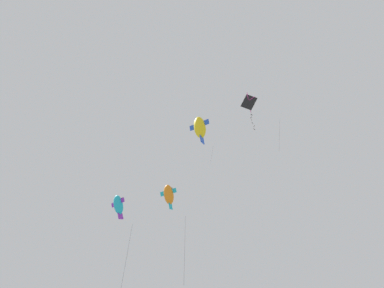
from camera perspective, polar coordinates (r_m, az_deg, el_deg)
name	(u,v)px	position (r m, az deg, el deg)	size (l,w,h in m)	color
kite_fish_mid_left	(200,127)	(31.02, 1.23, 2.60)	(2.32, 1.68, 5.70)	yellow
kite_fish_near_left	(169,195)	(21.56, -3.67, -7.95)	(1.97, 1.50, 6.29)	orange
kite_diamond_near_right	(250,103)	(30.09, 9.01, 6.33)	(3.18, 2.90, 8.44)	black
kite_fish_far_centre	(118,205)	(23.89, -11.47, -9.35)	(1.85, 1.30, 6.71)	#1EB2C6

